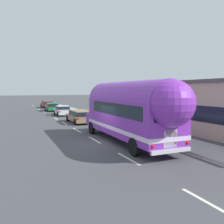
# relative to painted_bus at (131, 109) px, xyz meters

# --- Properties ---
(ground_plane) EXTENTS (300.00, 300.00, 0.00)m
(ground_plane) POSITION_rel_painted_bus_xyz_m (-1.74, 0.97, -2.30)
(ground_plane) COLOR #424247
(lane_markings) EXTENTS (3.64, 80.00, 0.01)m
(lane_markings) POSITION_rel_painted_bus_xyz_m (0.73, 13.32, -2.30)
(lane_markings) COLOR silver
(lane_markings) RESTS_ON ground
(sidewalk_slab) EXTENTS (2.68, 90.00, 0.15)m
(sidewalk_slab) POSITION_rel_painted_bus_xyz_m (3.11, 10.97, -2.23)
(sidewalk_slab) COLOR #9E9B93
(sidewalk_slab) RESTS_ON ground
(painted_bus) EXTENTS (2.72, 11.68, 4.12)m
(painted_bus) POSITION_rel_painted_bus_xyz_m (0.00, 0.00, 0.00)
(painted_bus) COLOR purple
(painted_bus) RESTS_ON ground
(car_lead) EXTENTS (1.96, 4.76, 1.37)m
(car_lead) POSITION_rel_painted_bus_xyz_m (-0.14, 11.31, -1.51)
(car_lead) COLOR olive
(car_lead) RESTS_ON ground
(car_second) EXTENTS (2.00, 4.28, 1.37)m
(car_second) POSITION_rel_painted_bus_xyz_m (-0.11, 19.75, -1.58)
(car_second) COLOR silver
(car_second) RESTS_ON ground
(car_third) EXTENTS (2.03, 4.43, 1.37)m
(car_third) POSITION_rel_painted_bus_xyz_m (-0.24, 27.35, -1.52)
(car_third) COLOR #196633
(car_third) RESTS_ON ground
(car_fourth) EXTENTS (2.01, 4.85, 1.37)m
(car_fourth) POSITION_rel_painted_bus_xyz_m (0.24, 35.19, -1.51)
(car_fourth) COLOR #A5191E
(car_fourth) RESTS_ON ground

